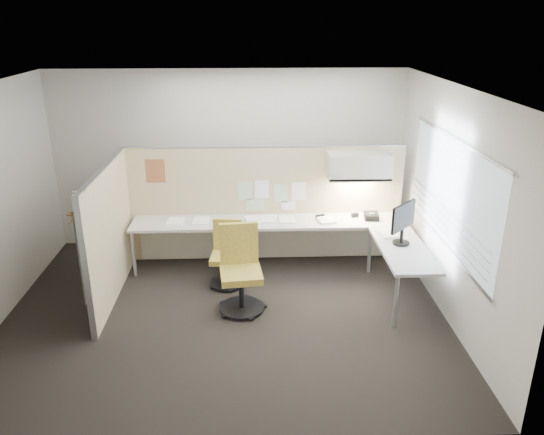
{
  "coord_description": "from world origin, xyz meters",
  "views": [
    {
      "loc": [
        0.36,
        -5.93,
        3.55
      ],
      "look_at": [
        0.62,
        0.8,
        0.96
      ],
      "focal_mm": 35.0,
      "sensor_mm": 36.0,
      "label": 1
    }
  ],
  "objects_px": {
    "desk": "(293,232)",
    "monitor": "(403,221)",
    "phone": "(371,216)",
    "chair_left": "(241,272)",
    "chair_right": "(227,256)"
  },
  "relations": [
    {
      "from": "chair_right",
      "to": "phone",
      "type": "distance_m",
      "value": 2.19
    },
    {
      "from": "chair_left",
      "to": "desk",
      "type": "bearing_deg",
      "value": 48.57
    },
    {
      "from": "chair_left",
      "to": "phone",
      "type": "bearing_deg",
      "value": 25.87
    },
    {
      "from": "desk",
      "to": "monitor",
      "type": "relative_size",
      "value": 7.16
    },
    {
      "from": "chair_left",
      "to": "phone",
      "type": "height_order",
      "value": "chair_left"
    },
    {
      "from": "monitor",
      "to": "phone",
      "type": "relative_size",
      "value": 2.57
    },
    {
      "from": "monitor",
      "to": "chair_left",
      "type": "bearing_deg",
      "value": 142.48
    },
    {
      "from": "desk",
      "to": "chair_left",
      "type": "bearing_deg",
      "value": -125.34
    },
    {
      "from": "phone",
      "to": "chair_left",
      "type": "bearing_deg",
      "value": -145.09
    },
    {
      "from": "desk",
      "to": "phone",
      "type": "xyz_separation_m",
      "value": [
        1.16,
        0.15,
        0.18
      ]
    },
    {
      "from": "chair_left",
      "to": "monitor",
      "type": "bearing_deg",
      "value": 1.64
    },
    {
      "from": "desk",
      "to": "phone",
      "type": "relative_size",
      "value": 18.42
    },
    {
      "from": "desk",
      "to": "monitor",
      "type": "height_order",
      "value": "monitor"
    },
    {
      "from": "chair_left",
      "to": "monitor",
      "type": "height_order",
      "value": "monitor"
    },
    {
      "from": "desk",
      "to": "chair_right",
      "type": "relative_size",
      "value": 4.45
    }
  ]
}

